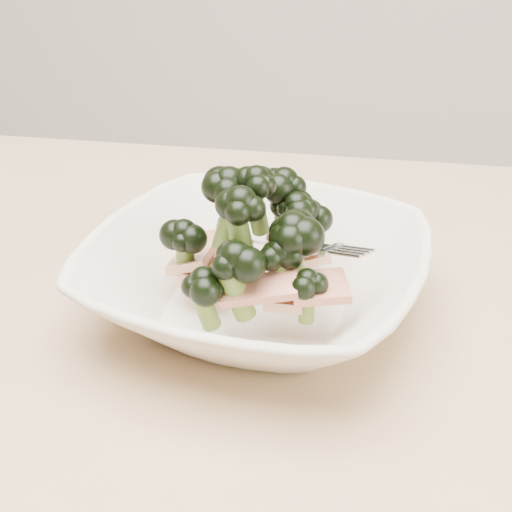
{
  "coord_description": "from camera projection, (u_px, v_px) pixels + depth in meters",
  "views": [
    {
      "loc": [
        0.19,
        -0.41,
        1.06
      ],
      "look_at": [
        0.1,
        0.05,
        0.8
      ],
      "focal_mm": 50.0,
      "sensor_mm": 36.0,
      "label": 1
    }
  ],
  "objects": [
    {
      "name": "dining_table",
      "position": [
        120.0,
        433.0,
        0.58
      ],
      "size": [
        1.2,
        0.8,
        0.75
      ],
      "color": "tan",
      "rests_on": "ground"
    },
    {
      "name": "broccoli_dish",
      "position": [
        257.0,
        269.0,
        0.54
      ],
      "size": [
        0.3,
        0.3,
        0.13
      ],
      "color": "beige",
      "rests_on": "dining_table"
    }
  ]
}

